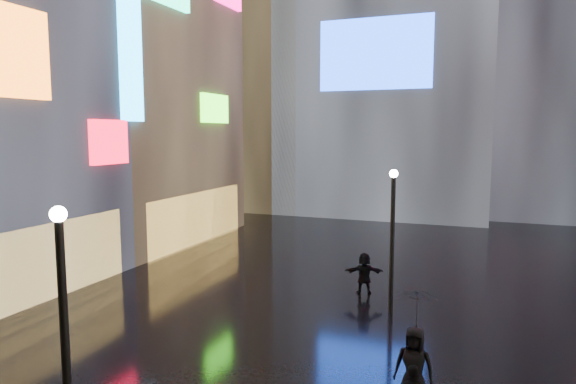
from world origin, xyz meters
The scene contains 8 objects.
ground centered at (0.00, 20.00, 0.00)m, with size 140.00×140.00×0.00m, color black.
building_left_far centered at (-15.98, 26.00, 10.98)m, with size 10.28×12.00×22.00m.
tower_flank_left centered at (-14.00, 42.00, 13.00)m, with size 10.00×10.00×26.00m, color black.
lamp_near centered at (-2.43, 6.98, 2.94)m, with size 0.30×0.30×5.20m.
lamp_far centered at (1.62, 18.10, 2.94)m, with size 0.30×0.30×5.20m.
pedestrian_4 centered at (3.21, 12.00, 0.96)m, with size 0.94×0.61×1.92m, color black.
pedestrian_5 centered at (0.24, 19.93, 0.85)m, with size 1.57×0.50×1.69m, color black.
umbrella_2 centered at (3.21, 12.00, 2.37)m, with size 0.98×1.00×0.90m, color black.
Camera 1 is at (4.59, 0.07, 6.50)m, focal length 32.00 mm.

